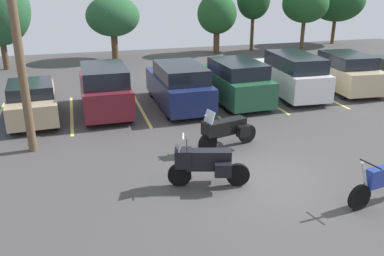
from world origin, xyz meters
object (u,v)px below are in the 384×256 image
Objects in this scene: car_navy at (179,85)px; car_white at (292,75)px; utility_pole at (16,32)px; car_tan at (32,101)px; car_champagne at (344,72)px; car_green at (234,81)px; motorcycle_second at (226,129)px; motorcycle_touring at (205,163)px; car_maroon at (105,89)px.

car_white is at bearing 1.40° from car_navy.
car_tan is at bearing 93.13° from utility_pole.
car_navy is at bearing -177.59° from car_champagne.
car_tan is 8.51m from car_green.
motorcycle_second is at bearing -114.06° from car_green.
car_green is (2.20, 4.93, 0.27)m from motorcycle_second.
car_navy is 1.05× the size of car_white.
motorcycle_second is 0.46× the size of car_green.
motorcycle_touring is 0.46× the size of car_white.
car_maroon is 8.63m from car_white.
car_white reaches higher than motorcycle_touring.
car_champagne is (8.50, 0.36, -0.02)m from car_navy.
car_tan is at bearing -178.74° from car_maroon.
motorcycle_touring is 12.22m from car_champagne.
motorcycle_touring is at bearing -39.10° from utility_pole.
car_maroon is 0.59× the size of utility_pole.
car_maroon is at bearing 105.89° from motorcycle_touring.
utility_pole reaches higher than motorcycle_touring.
car_tan is (-6.30, 4.85, 0.10)m from motorcycle_second.
car_champagne is at bearing 1.85° from car_maroon.
motorcycle_touring is 0.45× the size of car_green.
motorcycle_touring is at bearing -116.79° from car_green.
utility_pole reaches higher than car_champagne.
car_champagne is at bearing 4.25° from car_white.
motorcycle_touring is 0.98× the size of motorcycle_second.
car_tan is 0.91× the size of car_green.
car_navy is 7.30m from utility_pole.
car_champagne is at bearing 2.41° from car_navy.
car_white is at bearing -175.75° from car_champagne.
car_navy is at bearing 30.41° from utility_pole.
car_white is at bearing 2.73° from car_green.
car_tan reaches higher than motorcycle_second.
motorcycle_second is at bearing -37.59° from car_tan.
car_navy is 0.67× the size of utility_pole.
car_white is at bearing 1.01° from car_maroon.
car_white reaches higher than motorcycle_second.
car_green is at bearing 63.21° from motorcycle_touring.
car_champagne reaches higher than motorcycle_touring.
motorcycle_touring is at bearing -98.65° from car_navy.
motorcycle_touring is at bearing -55.65° from car_tan.
car_green is at bearing 65.94° from motorcycle_second.
car_maroon is at bearing 51.95° from utility_pole.
car_champagne is at bearing 3.50° from car_green.
car_green is at bearing -176.50° from car_champagne.
car_white is (5.15, 5.07, 0.34)m from motorcycle_second.
car_navy is (5.97, 0.08, 0.16)m from car_tan.
car_tan is (-4.87, 7.13, 0.08)m from motorcycle_touring.
car_white is at bearing 44.55° from motorcycle_second.
car_navy reaches higher than motorcycle_second.
motorcycle_touring is 8.07m from car_green.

